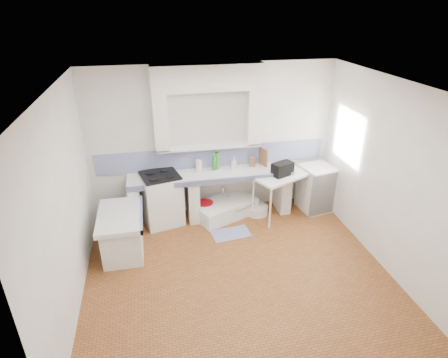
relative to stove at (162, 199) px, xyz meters
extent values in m
plane|color=brown|center=(1.02, -1.68, -0.47)|extent=(4.50, 4.50, 0.00)
plane|color=white|center=(1.02, -1.68, 2.33)|extent=(4.50, 4.50, 0.00)
plane|color=white|center=(1.02, 0.32, 0.93)|extent=(4.50, 0.00, 4.50)
plane|color=white|center=(1.02, -3.68, 0.93)|extent=(4.50, 0.00, 4.50)
plane|color=white|center=(-1.23, -1.68, 0.93)|extent=(0.00, 4.50, 4.50)
plane|color=white|center=(3.27, -1.68, 0.93)|extent=(0.00, 4.50, 4.50)
cube|color=white|center=(0.92, 0.20, 2.11)|extent=(1.90, 0.25, 0.45)
cube|color=#332010|center=(3.45, -0.48, 1.13)|extent=(0.35, 0.86, 1.06)
cube|color=white|center=(3.30, -0.48, 1.51)|extent=(0.01, 0.84, 0.24)
cube|color=white|center=(0.92, 0.02, 0.39)|extent=(3.00, 0.60, 0.08)
cube|color=navy|center=(0.92, -0.26, 0.39)|extent=(3.00, 0.04, 0.10)
cube|color=white|center=(-0.48, 0.02, -0.06)|extent=(0.20, 0.55, 0.82)
cube|color=white|center=(0.57, 0.02, -0.06)|extent=(0.20, 0.55, 0.82)
cube|color=white|center=(2.32, 0.02, -0.06)|extent=(0.20, 0.55, 0.82)
cube|color=white|center=(-0.68, -0.78, 0.19)|extent=(0.70, 1.10, 0.08)
cube|color=white|center=(-0.68, -0.78, -0.16)|extent=(0.60, 1.00, 0.62)
cube|color=navy|center=(-0.35, -0.78, 0.19)|extent=(0.04, 1.10, 0.10)
cube|color=navy|center=(1.02, 0.31, 0.63)|extent=(4.27, 0.03, 0.40)
cube|color=white|center=(0.00, 0.00, 0.00)|extent=(0.79, 0.77, 0.94)
cube|color=white|center=(1.18, -0.02, -0.33)|extent=(1.30, 1.03, 0.28)
cube|color=white|center=(2.19, -0.21, -0.04)|extent=(1.17, 0.94, 0.05)
cube|color=white|center=(2.97, -0.11, -0.02)|extent=(0.68, 0.68, 0.89)
cylinder|color=#BB0713|center=(0.79, 0.00, -0.31)|extent=(0.36, 0.36, 0.31)
cylinder|color=red|center=(1.14, -0.06, -0.34)|extent=(0.31, 0.31, 0.25)
cylinder|color=#3179CA|center=(1.49, 0.06, -0.32)|extent=(0.37, 0.37, 0.29)
cylinder|color=white|center=(1.80, -0.09, -0.39)|extent=(0.47, 0.47, 0.16)
cylinder|color=silver|center=(0.91, 0.17, -0.31)|extent=(0.11, 0.11, 0.31)
cylinder|color=silver|center=(1.27, 0.17, -0.32)|extent=(0.09, 0.09, 0.31)
cube|color=black|center=(2.20, -0.22, 0.51)|extent=(0.44, 0.35, 0.24)
cylinder|color=#277B22|center=(1.01, 0.14, 0.58)|extent=(0.08, 0.08, 0.29)
cylinder|color=#277B22|center=(1.06, 0.17, 0.60)|extent=(0.09, 0.09, 0.34)
cube|color=brown|center=(1.74, 0.17, 0.52)|extent=(0.11, 0.10, 0.18)
cube|color=brown|center=(1.95, 0.17, 0.60)|extent=(0.11, 0.24, 0.34)
cylinder|color=white|center=(0.72, 0.14, 0.54)|extent=(0.12, 0.12, 0.22)
imported|color=white|center=(1.38, 0.17, 0.54)|extent=(0.10, 0.10, 0.22)
cube|color=navy|center=(1.15, -0.67, -0.46)|extent=(0.71, 0.46, 0.01)
camera|label=1|loc=(-0.08, -6.02, 3.27)|focal=29.72mm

